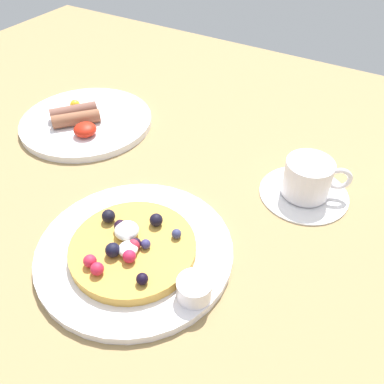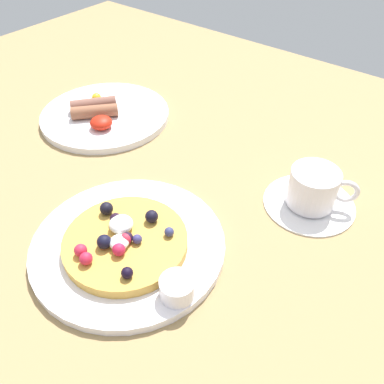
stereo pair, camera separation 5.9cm
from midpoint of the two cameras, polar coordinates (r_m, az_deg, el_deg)
ground_plane at (r=67.83cm, az=-0.35°, el=-1.91°), size 169.24×129.07×3.00cm
pancake_plate at (r=59.26cm, az=-6.00°, el=-7.47°), size 27.64×27.64×1.30cm
pancake_with_berries at (r=57.48cm, az=-6.48°, el=-6.95°), size 17.42×17.42×3.60cm
syrup_ramekin at (r=51.89cm, az=1.30°, el=-13.37°), size 4.49×4.49×2.75cm
breakfast_plate at (r=87.72cm, az=-10.06°, el=10.43°), size 26.30×26.30×1.37cm
fried_breakfast at (r=86.42cm, az=-11.28°, el=11.14°), size 14.57×12.04×2.79cm
coffee_saucer at (r=69.03cm, az=18.36°, el=-1.57°), size 14.50×14.50×0.61cm
coffee_cup at (r=66.88cm, az=19.12°, el=0.55°), size 10.30×7.61×6.01cm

